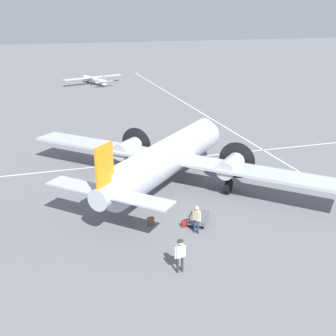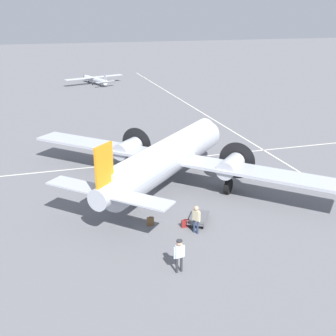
{
  "view_description": "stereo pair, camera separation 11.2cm",
  "coord_description": "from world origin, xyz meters",
  "px_view_note": "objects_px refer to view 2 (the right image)",
  "views": [
    {
      "loc": [
        8.31,
        27.31,
        12.26
      ],
      "look_at": [
        0.0,
        0.0,
        1.54
      ],
      "focal_mm": 45.0,
      "sensor_mm": 36.0,
      "label": 1
    },
    {
      "loc": [
        8.2,
        27.34,
        12.26
      ],
      "look_at": [
        0.0,
        0.0,
        1.54
      ],
      "focal_mm": 45.0,
      "sensor_mm": 36.0,
      "label": 2
    }
  ],
  "objects_px": {
    "passenger_boarding": "(196,217)",
    "baggage_cart": "(198,218)",
    "suitcase_upright_spare": "(150,221)",
    "light_aircraft_distant": "(95,79)",
    "suitcase_near_door": "(185,224)",
    "crew_foreground": "(179,252)",
    "airliner_main": "(170,155)"
  },
  "relations": [
    {
      "from": "passenger_boarding",
      "to": "baggage_cart",
      "type": "bearing_deg",
      "value": -59.86
    },
    {
      "from": "suitcase_upright_spare",
      "to": "baggage_cart",
      "type": "distance_m",
      "value": 2.97
    },
    {
      "from": "suitcase_upright_spare",
      "to": "light_aircraft_distant",
      "type": "distance_m",
      "value": 53.48
    },
    {
      "from": "suitcase_near_door",
      "to": "baggage_cart",
      "type": "xyz_separation_m",
      "value": [
        -0.99,
        -0.4,
        0.03
      ]
    },
    {
      "from": "suitcase_near_door",
      "to": "suitcase_upright_spare",
      "type": "relative_size",
      "value": 0.9
    },
    {
      "from": "crew_foreground",
      "to": "passenger_boarding",
      "type": "bearing_deg",
      "value": 50.91
    },
    {
      "from": "passenger_boarding",
      "to": "suitcase_near_door",
      "type": "relative_size",
      "value": 3.34
    },
    {
      "from": "passenger_boarding",
      "to": "suitcase_upright_spare",
      "type": "bearing_deg",
      "value": 21.21
    },
    {
      "from": "suitcase_upright_spare",
      "to": "crew_foreground",
      "type": "bearing_deg",
      "value": 91.78
    },
    {
      "from": "crew_foreground",
      "to": "light_aircraft_distant",
      "type": "height_order",
      "value": "light_aircraft_distant"
    },
    {
      "from": "crew_foreground",
      "to": "baggage_cart",
      "type": "distance_m",
      "value": 5.53
    },
    {
      "from": "crew_foreground",
      "to": "light_aircraft_distant",
      "type": "relative_size",
      "value": 0.17
    },
    {
      "from": "airliner_main",
      "to": "light_aircraft_distant",
      "type": "relative_size",
      "value": 1.83
    },
    {
      "from": "airliner_main",
      "to": "suitcase_near_door",
      "type": "height_order",
      "value": "airliner_main"
    },
    {
      "from": "suitcase_upright_spare",
      "to": "light_aircraft_distant",
      "type": "xyz_separation_m",
      "value": [
        -3.61,
        -53.35,
        0.58
      ]
    },
    {
      "from": "crew_foreground",
      "to": "baggage_cart",
      "type": "xyz_separation_m",
      "value": [
        -2.78,
        -4.7,
        -0.86
      ]
    },
    {
      "from": "suitcase_upright_spare",
      "to": "passenger_boarding",
      "type": "bearing_deg",
      "value": 144.35
    },
    {
      "from": "light_aircraft_distant",
      "to": "airliner_main",
      "type": "bearing_deg",
      "value": 159.06
    },
    {
      "from": "crew_foreground",
      "to": "suitcase_near_door",
      "type": "distance_m",
      "value": 4.74
    },
    {
      "from": "baggage_cart",
      "to": "suitcase_near_door",
      "type": "bearing_deg",
      "value": 142.6
    },
    {
      "from": "crew_foreground",
      "to": "suitcase_near_door",
      "type": "relative_size",
      "value": 3.45
    },
    {
      "from": "baggage_cart",
      "to": "passenger_boarding",
      "type": "bearing_deg",
      "value": -176.23
    },
    {
      "from": "airliner_main",
      "to": "passenger_boarding",
      "type": "relative_size",
      "value": 11.21
    },
    {
      "from": "airliner_main",
      "to": "crew_foreground",
      "type": "relative_size",
      "value": 10.86
    },
    {
      "from": "suitcase_near_door",
      "to": "baggage_cart",
      "type": "bearing_deg",
      "value": -157.89
    },
    {
      "from": "passenger_boarding",
      "to": "suitcase_near_door",
      "type": "height_order",
      "value": "passenger_boarding"
    },
    {
      "from": "airliner_main",
      "to": "passenger_boarding",
      "type": "distance_m",
      "value": 7.37
    },
    {
      "from": "light_aircraft_distant",
      "to": "passenger_boarding",
      "type": "bearing_deg",
      "value": 158.48
    },
    {
      "from": "baggage_cart",
      "to": "light_aircraft_distant",
      "type": "bearing_deg",
      "value": 29.77
    },
    {
      "from": "airliner_main",
      "to": "light_aircraft_distant",
      "type": "distance_m",
      "value": 47.83
    },
    {
      "from": "crew_foreground",
      "to": "passenger_boarding",
      "type": "relative_size",
      "value": 1.03
    },
    {
      "from": "passenger_boarding",
      "to": "suitcase_upright_spare",
      "type": "distance_m",
      "value": 2.96
    }
  ]
}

